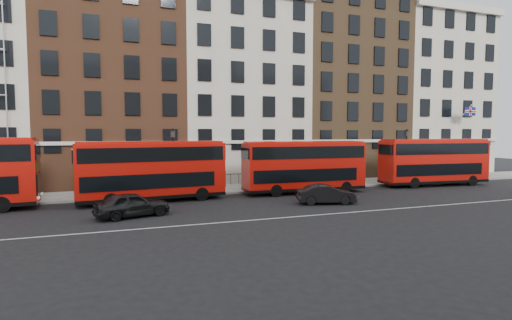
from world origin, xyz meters
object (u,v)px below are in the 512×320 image
object	(u,v)px
bus_b	(152,170)
bus_d	(434,161)
car_rear	(132,204)
bus_c	(304,165)
car_front	(326,194)
traffic_light	(485,157)

from	to	relation	value
bus_b	bus_d	xyz separation A→B (m)	(26.25, 0.01, 0.02)
car_rear	bus_b	bearing A→B (deg)	-33.42
car_rear	bus_c	bearing A→B (deg)	-85.76
bus_d	car_front	world-z (taller)	bus_d
car_front	traffic_light	bearing A→B (deg)	-58.99
car_rear	car_front	bearing A→B (deg)	-105.70
bus_c	car_front	world-z (taller)	bus_c
car_rear	car_front	size ratio (longest dim) A/B	1.07
bus_c	traffic_light	size ratio (longest dim) A/B	3.20
bus_c	car_rear	distance (m)	15.01
bus_d	car_rear	bearing A→B (deg)	-165.82
car_rear	bus_d	bearing A→B (deg)	-95.17
bus_c	bus_d	world-z (taller)	bus_d
bus_b	bus_d	size ratio (longest dim) A/B	1.00
bus_b	car_rear	distance (m)	5.51
bus_d	traffic_light	distance (m)	9.44
bus_b	traffic_light	xyz separation A→B (m)	(35.44, 2.16, 0.06)
bus_d	traffic_light	xyz separation A→B (m)	(9.19, 2.16, 0.04)
bus_c	car_front	bearing A→B (deg)	-96.55
car_rear	traffic_light	size ratio (longest dim) A/B	1.36
car_rear	car_front	xyz separation A→B (m)	(13.31, -0.08, -0.07)
bus_c	car_front	xyz separation A→B (m)	(-0.75, -5.09, -1.65)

